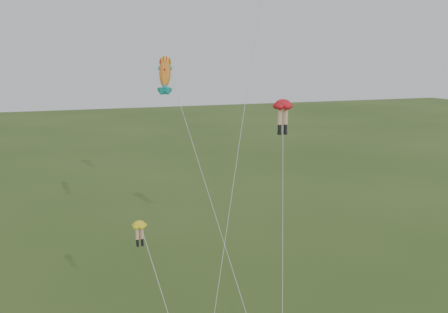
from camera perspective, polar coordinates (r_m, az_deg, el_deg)
name	(u,v)px	position (r m, az deg, el deg)	size (l,w,h in m)	color
legs_kite_red_mid	(283,110)	(35.56, 6.74, 5.30)	(4.98, 9.81, 14.53)	red
legs_kite_yellow	(143,238)	(26.94, -9.24, -9.20)	(2.47, 4.57, 8.97)	yellow
fish_kite	(166,74)	(35.22, -6.69, 9.40)	(3.12, 14.51, 17.75)	yellow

